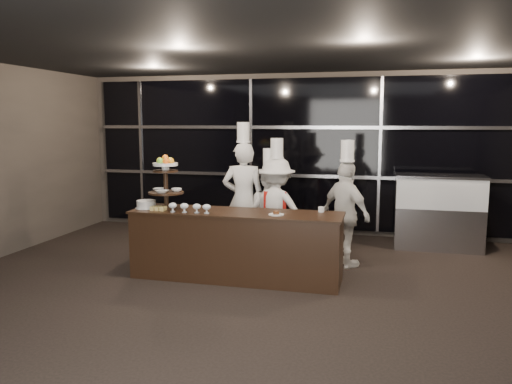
% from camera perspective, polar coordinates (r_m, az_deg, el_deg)
% --- Properties ---
extents(room, '(10.00, 10.00, 10.00)m').
position_cam_1_polar(room, '(4.54, -1.69, 0.31)').
color(room, black).
rests_on(room, ground).
extents(window_wall, '(8.60, 0.10, 2.80)m').
position_cam_1_polar(window_wall, '(9.37, 6.59, 4.31)').
color(window_wall, black).
rests_on(window_wall, ground).
extents(buffet_counter, '(2.84, 0.74, 0.92)m').
position_cam_1_polar(buffet_counter, '(6.75, -2.28, -6.06)').
color(buffet_counter, black).
rests_on(buffet_counter, ground).
extents(display_stand, '(0.48, 0.48, 0.74)m').
position_cam_1_polar(display_stand, '(6.93, -10.28, 1.55)').
color(display_stand, black).
rests_on(display_stand, buffet_counter).
extents(compotes, '(0.59, 0.11, 0.12)m').
position_cam_1_polar(compotes, '(6.61, -7.55, -1.66)').
color(compotes, silver).
rests_on(compotes, buffet_counter).
extents(layer_cake, '(0.30, 0.30, 0.11)m').
position_cam_1_polar(layer_cake, '(7.06, -12.43, -1.39)').
color(layer_cake, white).
rests_on(layer_cake, buffet_counter).
extents(pastry_squares, '(0.20, 0.13, 0.05)m').
position_cam_1_polar(pastry_squares, '(6.86, -11.10, -1.85)').
color(pastry_squares, '#DBC06B').
rests_on(pastry_squares, buffet_counter).
extents(small_plate, '(0.20, 0.20, 0.05)m').
position_cam_1_polar(small_plate, '(6.41, 2.32, -2.50)').
color(small_plate, white).
rests_on(small_plate, buffet_counter).
extents(chef_cup, '(0.08, 0.08, 0.07)m').
position_cam_1_polar(chef_cup, '(6.67, 7.47, -1.99)').
color(chef_cup, white).
rests_on(chef_cup, buffet_counter).
extents(display_case, '(1.41, 0.62, 1.24)m').
position_cam_1_polar(display_case, '(8.80, 20.16, -1.74)').
color(display_case, '#A5A5AA').
rests_on(display_case, ground).
extents(chef_a, '(0.72, 0.53, 2.10)m').
position_cam_1_polar(chef_a, '(7.72, -1.44, -0.77)').
color(chef_a, silver).
rests_on(chef_a, ground).
extents(chef_b, '(0.84, 0.76, 1.71)m').
position_cam_1_polar(chef_b, '(7.73, 1.49, -2.28)').
color(chef_b, silver).
rests_on(chef_b, ground).
extents(chef_c, '(1.09, 0.73, 1.86)m').
position_cam_1_polar(chef_c, '(7.59, 2.36, -1.92)').
color(chef_c, white).
rests_on(chef_c, ground).
extents(chef_d, '(0.93, 0.89, 1.85)m').
position_cam_1_polar(chef_d, '(7.34, 10.22, -2.38)').
color(chef_d, white).
rests_on(chef_d, ground).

